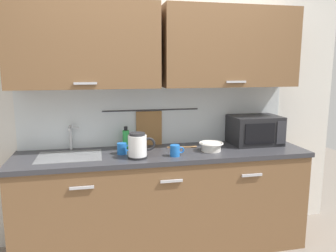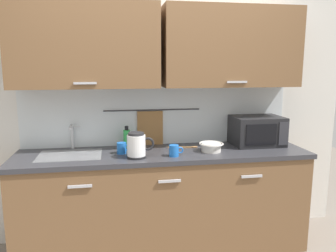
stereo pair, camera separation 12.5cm
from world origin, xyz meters
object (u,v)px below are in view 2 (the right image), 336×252
object	(u,v)px
wooden_spoon	(187,147)
mug_by_kettle	(174,151)
microwave	(257,131)
dish_soap_bottle	(127,138)
mixing_bowl	(211,146)
mug_near_sink	(122,148)
electric_kettle	(137,145)

from	to	relation	value
wooden_spoon	mug_by_kettle	bearing A→B (deg)	-121.72
microwave	dish_soap_bottle	distance (m)	1.22
microwave	dish_soap_bottle	world-z (taller)	microwave
mixing_bowl	mug_by_kettle	bearing A→B (deg)	-163.90
mixing_bowl	mug_by_kettle	world-z (taller)	mug_by_kettle
mixing_bowl	wooden_spoon	bearing A→B (deg)	137.57
dish_soap_bottle	wooden_spoon	bearing A→B (deg)	-12.27
mixing_bowl	mug_near_sink	bearing A→B (deg)	175.59
electric_kettle	mug_by_kettle	world-z (taller)	electric_kettle
mug_near_sink	wooden_spoon	distance (m)	0.60
dish_soap_bottle	mixing_bowl	size ratio (longest dim) A/B	0.92
mixing_bowl	mug_by_kettle	size ratio (longest dim) A/B	1.78
mug_near_sink	mixing_bowl	bearing A→B (deg)	-4.41
dish_soap_bottle	mug_near_sink	world-z (taller)	dish_soap_bottle
dish_soap_bottle	mug_near_sink	distance (m)	0.23
mug_by_kettle	microwave	bearing A→B (deg)	17.93
mug_near_sink	mixing_bowl	xyz separation A→B (m)	(0.77, -0.06, -0.00)
dish_soap_bottle	wooden_spoon	world-z (taller)	dish_soap_bottle
microwave	mixing_bowl	distance (m)	0.53
electric_kettle	mixing_bowl	size ratio (longest dim) A/B	1.06
dish_soap_bottle	mug_by_kettle	size ratio (longest dim) A/B	1.63
mug_near_sink	electric_kettle	bearing A→B (deg)	-51.85
microwave	mug_near_sink	distance (m)	1.27
electric_kettle	mixing_bowl	distance (m)	0.66
mixing_bowl	electric_kettle	bearing A→B (deg)	-172.28
electric_kettle	mug_near_sink	world-z (taller)	electric_kettle
microwave	mug_by_kettle	xyz separation A→B (m)	(-0.84, -0.27, -0.09)
wooden_spoon	mixing_bowl	bearing A→B (deg)	-42.43
mug_near_sink	mug_by_kettle	distance (m)	0.45
dish_soap_bottle	mug_near_sink	bearing A→B (deg)	-103.11
electric_kettle	dish_soap_bottle	size ratio (longest dim) A/B	1.16
microwave	dish_soap_bottle	xyz separation A→B (m)	(-1.21, 0.11, -0.05)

